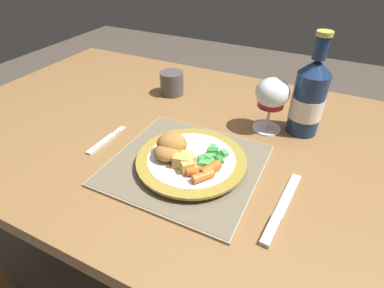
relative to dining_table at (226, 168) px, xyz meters
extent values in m
cube|color=olive|center=(0.00, 0.00, 0.07)|extent=(1.57, 0.81, 0.04)
cube|color=olive|center=(-0.73, 0.35, -0.30)|extent=(0.06, 0.06, 0.70)
cube|color=gray|center=(-0.05, -0.13, 0.09)|extent=(0.31, 0.30, 0.01)
cube|color=#6B604A|center=(-0.05, -0.13, 0.09)|extent=(0.31, 0.29, 0.00)
cylinder|color=white|center=(-0.04, -0.13, 0.10)|extent=(0.19, 0.19, 0.01)
cylinder|color=olive|center=(-0.04, -0.13, 0.11)|extent=(0.24, 0.24, 0.01)
cylinder|color=white|center=(-0.04, -0.13, 0.11)|extent=(0.19, 0.19, 0.00)
ellipsoid|color=#B77F3D|center=(-0.08, -0.13, 0.13)|extent=(0.07, 0.07, 0.04)
ellipsoid|color=#A87033|center=(-0.08, -0.15, 0.13)|extent=(0.08, 0.08, 0.03)
ellipsoid|color=#A87033|center=(-0.08, -0.13, 0.14)|extent=(0.08, 0.07, 0.05)
cube|color=green|center=(0.00, -0.09, 0.12)|extent=(0.02, 0.02, 0.01)
cube|color=#4CA84C|center=(0.02, -0.08, 0.12)|extent=(0.02, 0.02, 0.01)
cube|color=green|center=(0.00, -0.09, 0.12)|extent=(0.02, 0.01, 0.01)
cube|color=#4CA84C|center=(0.00, -0.13, 0.12)|extent=(0.03, 0.02, 0.01)
cube|color=#338438|center=(0.02, -0.11, 0.12)|extent=(0.02, 0.02, 0.01)
cube|color=#4CA84C|center=(0.00, -0.11, 0.12)|extent=(0.02, 0.03, 0.01)
cube|color=green|center=(-0.01, -0.12, 0.12)|extent=(0.03, 0.03, 0.01)
cube|color=green|center=(-0.01, -0.10, 0.12)|extent=(0.02, 0.02, 0.01)
cube|color=#4CA84C|center=(-0.01, -0.08, 0.12)|extent=(0.01, 0.02, 0.01)
cube|color=green|center=(0.00, -0.09, 0.12)|extent=(0.03, 0.02, 0.01)
cube|color=#338438|center=(0.00, -0.10, 0.12)|extent=(0.03, 0.03, 0.01)
cube|color=#338438|center=(0.00, -0.10, 0.12)|extent=(0.02, 0.02, 0.01)
cube|color=#4CA84C|center=(0.01, -0.13, 0.12)|extent=(0.03, 0.03, 0.01)
cube|color=green|center=(0.00, -0.12, 0.12)|extent=(0.03, 0.03, 0.01)
cylinder|color=orange|center=(0.02, -0.15, 0.12)|extent=(0.04, 0.05, 0.02)
cylinder|color=orange|center=(0.01, -0.18, 0.12)|extent=(0.04, 0.05, 0.02)
cylinder|color=orange|center=(0.00, -0.17, 0.12)|extent=(0.05, 0.03, 0.02)
cube|color=silver|center=(-0.27, -0.15, 0.09)|extent=(0.02, 0.09, 0.01)
cube|color=silver|center=(-0.27, -0.09, 0.09)|extent=(0.01, 0.02, 0.01)
cube|color=silver|center=(-0.26, -0.07, 0.09)|extent=(0.00, 0.02, 0.00)
cube|color=silver|center=(-0.26, -0.07, 0.09)|extent=(0.00, 0.02, 0.00)
cube|color=silver|center=(-0.27, -0.07, 0.09)|extent=(0.00, 0.02, 0.00)
cube|color=silver|center=(-0.27, -0.07, 0.09)|extent=(0.00, 0.02, 0.00)
cube|color=silver|center=(0.17, -0.12, 0.09)|extent=(0.03, 0.13, 0.00)
cube|color=#B2B2B7|center=(0.16, -0.22, 0.09)|extent=(0.02, 0.07, 0.01)
cylinder|color=silver|center=(0.07, 0.10, 0.09)|extent=(0.07, 0.07, 0.00)
cylinder|color=silver|center=(0.07, 0.10, 0.12)|extent=(0.01, 0.01, 0.06)
ellipsoid|color=silver|center=(0.07, 0.10, 0.19)|extent=(0.08, 0.08, 0.07)
cylinder|color=maroon|center=(0.07, 0.10, 0.17)|extent=(0.06, 0.06, 0.03)
cylinder|color=navy|center=(0.15, 0.13, 0.16)|extent=(0.08, 0.08, 0.15)
cone|color=navy|center=(0.15, 0.13, 0.26)|extent=(0.08, 0.08, 0.03)
cylinder|color=navy|center=(0.15, 0.13, 0.30)|extent=(0.03, 0.03, 0.05)
cylinder|color=#BFB74C|center=(0.15, 0.13, 0.33)|extent=(0.04, 0.04, 0.01)
cylinder|color=white|center=(0.15, 0.13, 0.15)|extent=(0.08, 0.08, 0.05)
cube|color=gold|center=(-0.04, -0.16, 0.12)|extent=(0.03, 0.03, 0.02)
cube|color=#DBB256|center=(-0.04, -0.14, 0.12)|extent=(0.03, 0.03, 0.02)
cube|color=#DBB256|center=(-0.04, -0.16, 0.12)|extent=(0.02, 0.02, 0.02)
cube|color=gold|center=(-0.05, -0.16, 0.12)|extent=(0.03, 0.03, 0.03)
cube|color=#DBB256|center=(-0.03, -0.17, 0.12)|extent=(0.03, 0.03, 0.02)
cube|color=#DBB256|center=(-0.03, -0.15, 0.12)|extent=(0.03, 0.03, 0.03)
cylinder|color=#4C4747|center=(-0.25, 0.17, 0.12)|extent=(0.07, 0.07, 0.07)
cylinder|color=#2A2727|center=(-0.25, 0.17, 0.15)|extent=(0.06, 0.06, 0.01)
camera|label=1|loc=(0.18, -0.57, 0.51)|focal=28.00mm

